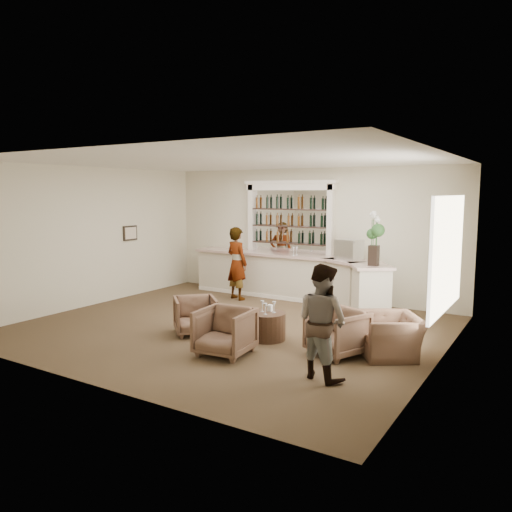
{
  "coord_description": "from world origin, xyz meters",
  "views": [
    {
      "loc": [
        5.55,
        -8.03,
        2.71
      ],
      "look_at": [
        0.04,
        0.9,
        1.36
      ],
      "focal_mm": 35.0,
      "sensor_mm": 36.0,
      "label": 1
    }
  ],
  "objects": [
    {
      "name": "ground",
      "position": [
        0.0,
        0.0,
        0.0
      ],
      "size": [
        8.0,
        8.0,
        0.0
      ],
      "primitive_type": "plane",
      "color": "brown",
      "rests_on": "ground"
    },
    {
      "name": "room_shell",
      "position": [
        0.16,
        0.71,
        2.34
      ],
      "size": [
        8.04,
        7.02,
        3.32
      ],
      "color": "beige",
      "rests_on": "ground"
    },
    {
      "name": "bar_counter",
      "position": [
        -0.16,
        3.0,
        0.57
      ],
      "size": [
        5.72,
        1.8,
        1.14
      ],
      "color": "beige",
      "rests_on": "ground"
    },
    {
      "name": "back_bar_alcove",
      "position": [
        -0.5,
        3.41,
        2.03
      ],
      "size": [
        2.64,
        0.25,
        3.0
      ],
      "color": "white",
      "rests_on": "ground"
    },
    {
      "name": "cocktail_table",
      "position": [
        1.03,
        -0.3,
        0.25
      ],
      "size": [
        0.68,
        0.68,
        0.5
      ],
      "primitive_type": "cylinder",
      "color": "#45281E",
      "rests_on": "ground"
    },
    {
      "name": "sommelier",
      "position": [
        -1.39,
        2.31,
        0.92
      ],
      "size": [
        0.77,
        0.62,
        1.84
      ],
      "primitive_type": "imported",
      "rotation": [
        0.0,
        0.0,
        2.84
      ],
      "color": "gray",
      "rests_on": "ground"
    },
    {
      "name": "guest",
      "position": [
        2.67,
        -1.53,
        0.85
      ],
      "size": [
        0.98,
        0.86,
        1.69
      ],
      "primitive_type": "imported",
      "rotation": [
        0.0,
        0.0,
        2.83
      ],
      "color": "gray",
      "rests_on": "ground"
    },
    {
      "name": "armchair_left",
      "position": [
        -0.33,
        -0.71,
        0.36
      ],
      "size": [
        1.1,
        1.1,
        0.72
      ],
      "primitive_type": "imported",
      "rotation": [
        0.0,
        0.0,
        0.8
      ],
      "color": "brown",
      "rests_on": "ground"
    },
    {
      "name": "armchair_center",
      "position": [
        0.87,
        -1.43,
        0.39
      ],
      "size": [
        0.92,
        0.94,
        0.79
      ],
      "primitive_type": "imported",
      "rotation": [
        0.0,
        0.0,
        0.09
      ],
      "color": "brown",
      "rests_on": "ground"
    },
    {
      "name": "armchair_right",
      "position": [
        2.47,
        -0.46,
        0.39
      ],
      "size": [
        1.1,
        1.11,
        0.77
      ],
      "primitive_type": "imported",
      "rotation": [
        0.0,
        0.0,
        -0.42
      ],
      "color": "brown",
      "rests_on": "ground"
    },
    {
      "name": "armchair_far",
      "position": [
        3.23,
        -0.03,
        0.34
      ],
      "size": [
        1.35,
        1.39,
        0.68
      ],
      "primitive_type": "imported",
      "rotation": [
        0.0,
        0.0,
        -0.98
      ],
      "color": "brown",
      "rests_on": "ground"
    },
    {
      "name": "espresso_machine",
      "position": [
        1.34,
        2.95,
        1.38
      ],
      "size": [
        0.63,
        0.57,
        0.47
      ],
      "primitive_type": "cube",
      "rotation": [
        0.0,
        0.0,
        -0.25
      ],
      "color": "silver",
      "rests_on": "bar_counter"
    },
    {
      "name": "flower_vase",
      "position": [
        2.15,
        2.3,
        1.79
      ],
      "size": [
        0.3,
        0.3,
        1.15
      ],
      "color": "black",
      "rests_on": "bar_counter"
    },
    {
      "name": "wine_glass_bar_left",
      "position": [
        -0.12,
        2.95,
        1.25
      ],
      "size": [
        0.07,
        0.07,
        0.21
      ],
      "primitive_type": null,
      "color": "white",
      "rests_on": "bar_counter"
    },
    {
      "name": "wine_glass_bar_right",
      "position": [
        -0.09,
        3.05,
        1.25
      ],
      "size": [
        0.07,
        0.07,
        0.21
      ],
      "primitive_type": null,
      "color": "white",
      "rests_on": "bar_counter"
    },
    {
      "name": "wine_glass_tbl_a",
      "position": [
        0.91,
        -0.27,
        0.6
      ],
      "size": [
        0.07,
        0.07,
        0.21
      ],
      "primitive_type": null,
      "color": "white",
      "rests_on": "cocktail_table"
    },
    {
      "name": "wine_glass_tbl_b",
      "position": [
        1.13,
        -0.22,
        0.6
      ],
      "size": [
        0.07,
        0.07,
        0.21
      ],
      "primitive_type": null,
      "color": "white",
      "rests_on": "cocktail_table"
    },
    {
      "name": "wine_glass_tbl_c",
      "position": [
        1.07,
        -0.43,
        0.6
      ],
      "size": [
        0.07,
        0.07,
        0.21
      ],
      "primitive_type": null,
      "color": "white",
      "rests_on": "cocktail_table"
    },
    {
      "name": "napkin_holder",
      "position": [
        1.01,
        -0.16,
        0.56
      ],
      "size": [
        0.08,
        0.08,
        0.12
      ],
      "primitive_type": "cube",
      "color": "white",
      "rests_on": "cocktail_table"
    }
  ]
}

